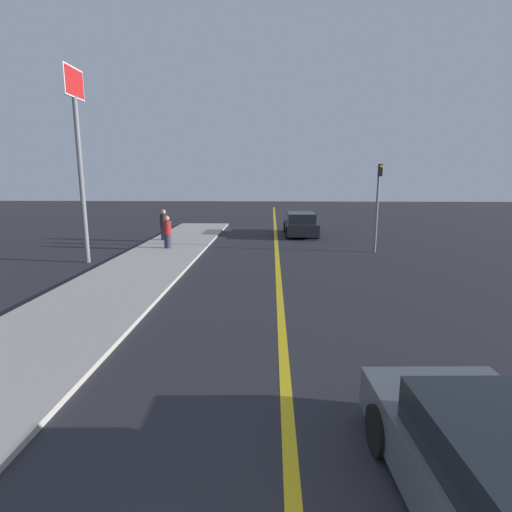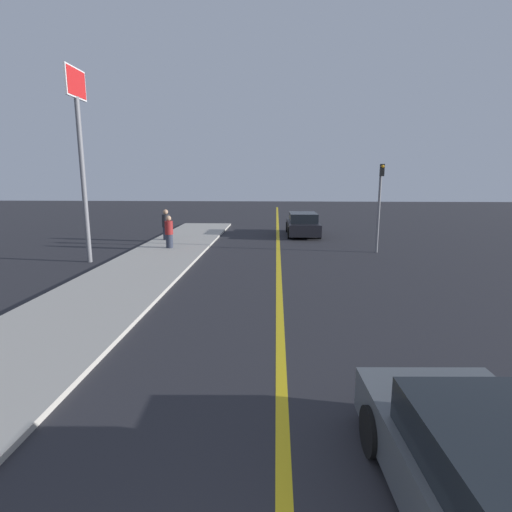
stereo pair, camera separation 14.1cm
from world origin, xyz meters
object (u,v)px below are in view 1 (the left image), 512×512
(pedestrian_mid_group, at_px, (164,225))
(traffic_light, at_px, (378,199))
(pedestrian_near_curb, at_px, (167,232))
(car_ahead_center, at_px, (301,224))
(roadside_sign, at_px, (77,128))

(pedestrian_mid_group, xyz_separation_m, traffic_light, (10.91, -2.74, 1.58))
(pedestrian_near_curb, relative_size, traffic_light, 0.38)
(car_ahead_center, height_order, pedestrian_mid_group, pedestrian_mid_group)
(pedestrian_mid_group, height_order, roadside_sign, roadside_sign)
(car_ahead_center, xyz_separation_m, roadside_sign, (-9.53, -8.40, 4.76))
(car_ahead_center, relative_size, pedestrian_near_curb, 2.81)
(roadside_sign, bearing_deg, pedestrian_near_curb, 48.13)
(pedestrian_near_curb, height_order, pedestrian_mid_group, pedestrian_mid_group)
(traffic_light, bearing_deg, car_ahead_center, 119.53)
(car_ahead_center, height_order, roadside_sign, roadside_sign)
(traffic_light, bearing_deg, pedestrian_near_curb, 179.12)
(car_ahead_center, bearing_deg, pedestrian_near_curb, -142.40)
(pedestrian_mid_group, distance_m, roadside_sign, 7.36)
(pedestrian_mid_group, bearing_deg, roadside_sign, -107.92)
(pedestrian_near_curb, height_order, traffic_light, traffic_light)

